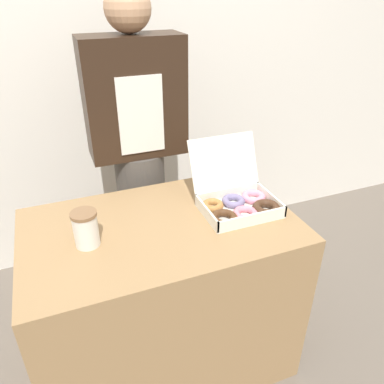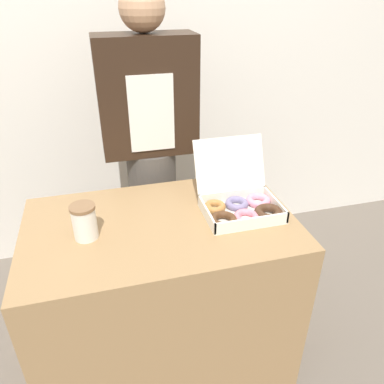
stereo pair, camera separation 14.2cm
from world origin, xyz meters
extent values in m
plane|color=#665B51|center=(0.00, 0.00, 0.00)|extent=(14.00, 14.00, 0.00)
cube|color=silver|center=(0.00, 1.00, 1.30)|extent=(10.00, 0.05, 2.60)
cube|color=#99754C|center=(0.00, 0.00, 0.39)|extent=(1.06, 0.65, 0.77)
cube|color=white|center=(0.33, -0.03, 0.77)|extent=(0.30, 0.23, 0.01)
cube|color=white|center=(0.18, -0.03, 0.80)|extent=(0.01, 0.23, 0.05)
cube|color=white|center=(0.47, -0.03, 0.80)|extent=(0.01, 0.23, 0.05)
cube|color=white|center=(0.33, -0.14, 0.80)|extent=(0.30, 0.01, 0.05)
cube|color=white|center=(0.33, 0.08, 0.80)|extent=(0.30, 0.01, 0.05)
cube|color=white|center=(0.33, 0.13, 0.93)|extent=(0.30, 0.09, 0.21)
torus|color=#4C2D19|center=(0.23, -0.08, 0.79)|extent=(0.15, 0.15, 0.03)
torus|color=#A87038|center=(0.23, 0.02, 0.79)|extent=(0.13, 0.13, 0.03)
torus|color=pink|center=(0.33, -0.08, 0.79)|extent=(0.12, 0.12, 0.03)
torus|color=slate|center=(0.33, 0.02, 0.79)|extent=(0.11, 0.11, 0.03)
torus|color=#422819|center=(0.42, -0.08, 0.79)|extent=(0.15, 0.15, 0.04)
torus|color=pink|center=(0.42, 0.02, 0.79)|extent=(0.13, 0.13, 0.03)
cylinder|color=silver|center=(-0.28, -0.03, 0.83)|extent=(0.09, 0.09, 0.12)
cylinder|color=brown|center=(-0.28, -0.03, 0.90)|extent=(0.09, 0.09, 0.01)
cylinder|color=#4C4742|center=(0.05, 0.53, 0.43)|extent=(0.25, 0.25, 0.86)
cube|color=black|center=(0.05, 0.53, 1.13)|extent=(0.45, 0.20, 0.54)
cube|color=silver|center=(0.05, 0.42, 1.07)|extent=(0.20, 0.01, 0.35)
sphere|color=tan|center=(0.05, 0.53, 1.50)|extent=(0.20, 0.20, 0.20)
sphere|color=olive|center=(0.05, 0.54, 1.52)|extent=(0.18, 0.18, 0.18)
camera|label=1|loc=(-0.33, -1.16, 1.60)|focal=35.00mm
camera|label=2|loc=(-0.19, -1.21, 1.60)|focal=35.00mm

